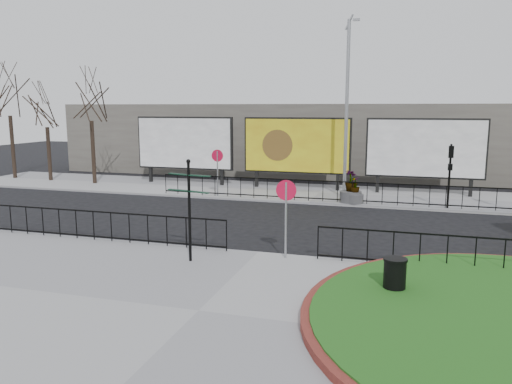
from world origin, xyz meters
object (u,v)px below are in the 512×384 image
at_px(lamp_post, 347,106).
at_px(fingerpost_sign, 189,200).
at_px(litter_bin, 395,277).
at_px(planter_b, 351,191).
at_px(planter_c, 355,194).
at_px(billboard_mid, 297,146).

bearing_deg(lamp_post, fingerpost_sign, -104.50).
xyz_separation_m(lamp_post, litter_bin, (2.83, -13.77, -4.21)).
height_order(lamp_post, litter_bin, lamp_post).
height_order(lamp_post, fingerpost_sign, lamp_post).
bearing_deg(litter_bin, planter_b, 100.81).
height_order(fingerpost_sign, planter_b, fingerpost_sign).
height_order(litter_bin, planter_b, planter_b).
bearing_deg(fingerpost_sign, litter_bin, 3.67).
bearing_deg(planter_b, litter_bin, -79.19).
distance_m(fingerpost_sign, planter_c, 11.71).
bearing_deg(planter_b, lamp_post, 108.44).
bearing_deg(billboard_mid, lamp_post, -33.25).
distance_m(billboard_mid, planter_b, 5.23).
distance_m(fingerpost_sign, litter_bin, 6.35).
relative_size(litter_bin, planter_b, 0.61).
height_order(billboard_mid, planter_b, billboard_mid).
distance_m(litter_bin, planter_c, 12.35).
bearing_deg(planter_b, planter_c, -37.80).
xyz_separation_m(billboard_mid, planter_c, (3.70, -3.57, -2.02)).
relative_size(lamp_post, fingerpost_sign, 2.94).
xyz_separation_m(fingerpost_sign, planter_b, (3.72, 11.10, -1.32)).
xyz_separation_m(lamp_post, planter_b, (0.48, -1.43, -4.13)).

